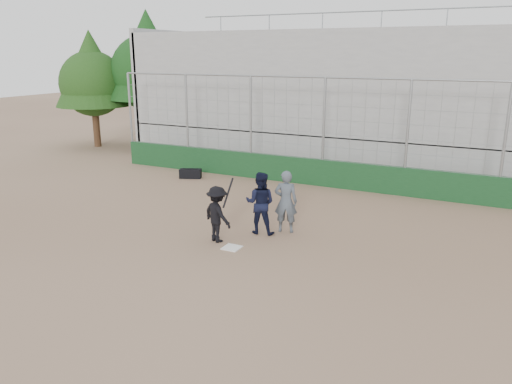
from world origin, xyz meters
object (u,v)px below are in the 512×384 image
at_px(catcher_crouched, 260,213).
at_px(equipment_bag, 190,174).
at_px(batter_at_plate, 217,214).
at_px(umpire, 286,205).

bearing_deg(catcher_crouched, equipment_bag, 139.66).
height_order(batter_at_plate, umpire, batter_at_plate).
bearing_deg(batter_at_plate, catcher_crouched, 53.45).
relative_size(batter_at_plate, catcher_crouched, 1.43).
xyz_separation_m(catcher_crouched, equipment_bag, (-5.29, 4.49, -0.40)).
distance_m(catcher_crouched, umpire, 0.75).
relative_size(umpire, equipment_bag, 1.70).
height_order(batter_at_plate, catcher_crouched, batter_at_plate).
bearing_deg(equipment_bag, batter_at_plate, -50.58).
distance_m(batter_at_plate, umpire, 1.98).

